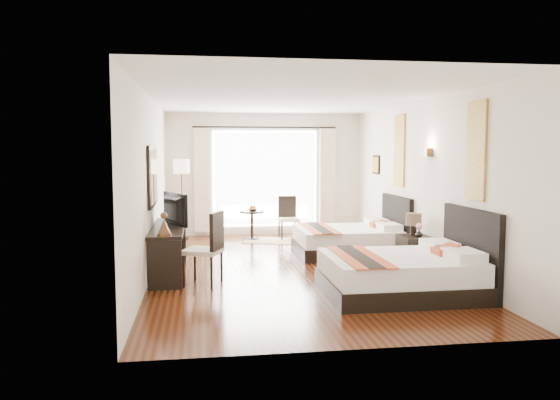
{
  "coord_description": "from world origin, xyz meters",
  "views": [
    {
      "loc": [
        -1.46,
        -8.8,
        1.96
      ],
      "look_at": [
        -0.15,
        0.29,
        1.12
      ],
      "focal_mm": 35.0,
      "sensor_mm": 36.0,
      "label": 1
    }
  ],
  "objects": [
    {
      "name": "floor_lamp",
      "position": [
        -1.89,
        3.33,
        1.49
      ],
      "size": [
        0.35,
        0.35,
        1.76
      ],
      "color": "black",
      "rests_on": "floor"
    },
    {
      "name": "wall_desk",
      "position": [
        -2.25,
        0.0,
        1.4
      ],
      "size": [
        0.01,
        7.5,
        2.8
      ],
      "primitive_type": "cube",
      "color": "silver",
      "rests_on": "floor"
    },
    {
      "name": "bed_far",
      "position": [
        1.33,
        1.05,
        0.29
      ],
      "size": [
        1.95,
        1.52,
        1.09
      ],
      "color": "black",
      "rests_on": "floor"
    },
    {
      "name": "fruit_bowl",
      "position": [
        -0.35,
        3.08,
        0.65
      ],
      "size": [
        0.27,
        0.27,
        0.05
      ],
      "primitive_type": "imported",
      "rotation": [
        0.0,
        0.0,
        0.41
      ],
      "color": "#4E391C",
      "rests_on": "side_table"
    },
    {
      "name": "ceiling",
      "position": [
        0.0,
        0.0,
        2.79
      ],
      "size": [
        4.5,
        7.5,
        0.02
      ],
      "primitive_type": "cube",
      "color": "white",
      "rests_on": "wall_headboard"
    },
    {
      "name": "mirror_glass",
      "position": [
        -2.19,
        -0.07,
        1.55
      ],
      "size": [
        0.01,
        1.12,
        0.82
      ],
      "primitive_type": "cube",
      "color": "white",
      "rests_on": "mirror_frame"
    },
    {
      "name": "floor",
      "position": [
        0.0,
        0.0,
        -0.01
      ],
      "size": [
        4.5,
        7.5,
        0.01
      ],
      "primitive_type": "cube",
      "color": "#331409",
      "rests_on": "ground"
    },
    {
      "name": "bed_near",
      "position": [
        1.27,
        -1.85,
        0.3
      ],
      "size": [
        2.07,
        1.61,
        1.16
      ],
      "color": "black",
      "rests_on": "floor"
    },
    {
      "name": "wall_window",
      "position": [
        0.0,
        3.75,
        1.4
      ],
      "size": [
        4.5,
        0.01,
        2.8
      ],
      "primitive_type": "cube",
      "color": "silver",
      "rests_on": "floor"
    },
    {
      "name": "bronze_figurine",
      "position": [
        -1.99,
        -1.07,
        0.9
      ],
      "size": [
        0.23,
        0.23,
        0.29
      ],
      "primitive_type": null,
      "rotation": [
        0.0,
        0.0,
        0.19
      ],
      "color": "#4F331C",
      "rests_on": "console_desk"
    },
    {
      "name": "table_lamp",
      "position": [
        2.01,
        -0.26,
        0.78
      ],
      "size": [
        0.26,
        0.26,
        0.42
      ],
      "color": "black",
      "rests_on": "nightstand"
    },
    {
      "name": "wall_entry",
      "position": [
        0.0,
        -3.75,
        1.4
      ],
      "size": [
        4.5,
        0.01,
        2.8
      ],
      "primitive_type": "cube",
      "color": "silver",
      "rests_on": "floor"
    },
    {
      "name": "window_glass",
      "position": [
        0.0,
        3.73,
        1.3
      ],
      "size": [
        2.4,
        0.02,
        2.2
      ],
      "primitive_type": "cube",
      "color": "white",
      "rests_on": "wall_window"
    },
    {
      "name": "mirror_frame",
      "position": [
        -2.22,
        -0.07,
        1.55
      ],
      "size": [
        0.04,
        1.25,
        0.95
      ],
      "primitive_type": "cube",
      "color": "black",
      "rests_on": "wall_desk"
    },
    {
      "name": "television",
      "position": [
        -1.97,
        0.05,
        1.01
      ],
      "size": [
        0.49,
        0.86,
        0.52
      ],
      "primitive_type": "imported",
      "rotation": [
        0.0,
        0.0,
        2.01
      ],
      "color": "black",
      "rests_on": "console_desk"
    },
    {
      "name": "side_table",
      "position": [
        -0.37,
        3.07,
        0.31
      ],
      "size": [
        0.54,
        0.54,
        0.63
      ],
      "primitive_type": "cylinder",
      "color": "black",
      "rests_on": "floor"
    },
    {
      "name": "art_panel_far",
      "position": [
        2.23,
        1.05,
        1.95
      ],
      "size": [
        0.03,
        0.5,
        1.35
      ],
      "primitive_type": "cube",
      "color": "brown",
      "rests_on": "wall_headboard"
    },
    {
      "name": "drape_right",
      "position": [
        1.45,
        3.63,
        1.28
      ],
      "size": [
        0.35,
        0.14,
        2.35
      ],
      "primitive_type": "cube",
      "color": "beige",
      "rests_on": "floor"
    },
    {
      "name": "desk_chair",
      "position": [
        -1.43,
        -0.92,
        0.33
      ],
      "size": [
        0.65,
        0.65,
        1.07
      ],
      "rotation": [
        0.0,
        0.0,
        2.76
      ],
      "color": "beige",
      "rests_on": "floor"
    },
    {
      "name": "wall_headboard",
      "position": [
        2.25,
        0.0,
        1.4
      ],
      "size": [
        0.01,
        7.5,
        2.8
      ],
      "primitive_type": "cube",
      "color": "silver",
      "rests_on": "floor"
    },
    {
      "name": "wall_sconce",
      "position": [
        2.19,
        -0.35,
        1.92
      ],
      "size": [
        0.1,
        0.14,
        0.14
      ],
      "primitive_type": "cube",
      "color": "#4F331C",
      "rests_on": "wall_headboard"
    },
    {
      "name": "nightstand",
      "position": [
        2.0,
        -0.35,
        0.28
      ],
      "size": [
        0.46,
        0.58,
        0.55
      ],
      "primitive_type": "cube",
      "color": "black",
      "rests_on": "floor"
    },
    {
      "name": "jute_rug",
      "position": [
        0.04,
        2.76,
        0.01
      ],
      "size": [
        1.39,
        1.13,
        0.01
      ],
      "primitive_type": "cube",
      "rotation": [
        0.0,
        0.0,
        -0.28
      ],
      "color": "tan",
      "rests_on": "floor"
    },
    {
      "name": "sheer_curtain",
      "position": [
        0.0,
        3.67,
        1.3
      ],
      "size": [
        2.3,
        0.02,
        2.1
      ],
      "primitive_type": "cube",
      "color": "white",
      "rests_on": "wall_window"
    },
    {
      "name": "drape_left",
      "position": [
        -1.45,
        3.63,
        1.28
      ],
      "size": [
        0.35,
        0.14,
        2.35
      ],
      "primitive_type": "cube",
      "color": "beige",
      "rests_on": "floor"
    },
    {
      "name": "console_desk",
      "position": [
        -1.99,
        -0.07,
        0.38
      ],
      "size": [
        0.5,
        2.2,
        0.76
      ],
      "primitive_type": "cube",
      "color": "black",
      "rests_on": "floor"
    },
    {
      "name": "window_chair",
      "position": [
        0.44,
        3.02,
        0.29
      ],
      "size": [
        0.45,
        0.45,
        0.94
      ],
      "rotation": [
        0.0,
        0.0,
        -1.54
      ],
      "color": "beige",
      "rests_on": "floor"
    },
    {
      "name": "art_panel_near",
      "position": [
        2.23,
        -1.85,
        1.95
      ],
      "size": [
        0.03,
        0.5,
        1.35
      ],
      "primitive_type": "cube",
      "color": "brown",
      "rests_on": "wall_headboard"
    },
    {
      "name": "vase",
      "position": [
        2.0,
        -0.51,
        0.56
      ],
      "size": [
        0.15,
        0.15,
        0.12
      ],
      "primitive_type": "imported",
      "rotation": [
        0.0,
        0.0,
        0.4
      ],
      "color": "black",
      "rests_on": "nightstand"
    }
  ]
}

